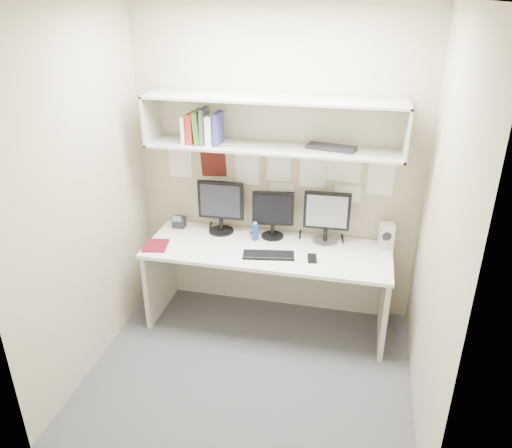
% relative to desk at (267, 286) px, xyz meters
% --- Properties ---
extents(floor, '(2.40, 2.00, 0.01)m').
position_rel_desk_xyz_m(floor, '(0.00, -0.65, -0.37)').
color(floor, '#444449').
rests_on(floor, ground).
extents(wall_back, '(2.40, 0.02, 2.60)m').
position_rel_desk_xyz_m(wall_back, '(0.00, 0.35, 0.93)').
color(wall_back, tan).
rests_on(wall_back, ground).
extents(wall_front, '(2.40, 0.02, 2.60)m').
position_rel_desk_xyz_m(wall_front, '(0.00, -1.65, 0.93)').
color(wall_front, tan).
rests_on(wall_front, ground).
extents(wall_left, '(0.02, 2.00, 2.60)m').
position_rel_desk_xyz_m(wall_left, '(-1.20, -0.65, 0.93)').
color(wall_left, tan).
rests_on(wall_left, ground).
extents(wall_right, '(0.02, 2.00, 2.60)m').
position_rel_desk_xyz_m(wall_right, '(1.20, -0.65, 0.93)').
color(wall_right, tan).
rests_on(wall_right, ground).
extents(desk, '(2.00, 0.70, 0.73)m').
position_rel_desk_xyz_m(desk, '(0.00, 0.00, 0.00)').
color(desk, white).
rests_on(desk, floor).
extents(overhead_hutch, '(2.00, 0.38, 0.40)m').
position_rel_desk_xyz_m(overhead_hutch, '(0.00, 0.21, 1.35)').
color(overhead_hutch, beige).
rests_on(overhead_hutch, wall_back).
extents(pinned_papers, '(1.92, 0.01, 0.48)m').
position_rel_desk_xyz_m(pinned_papers, '(0.00, 0.34, 0.88)').
color(pinned_papers, white).
rests_on(pinned_papers, wall_back).
extents(monitor_left, '(0.40, 0.22, 0.46)m').
position_rel_desk_xyz_m(monitor_left, '(-0.46, 0.22, 0.62)').
color(monitor_left, black).
rests_on(monitor_left, desk).
extents(monitor_center, '(0.35, 0.19, 0.41)m').
position_rel_desk_xyz_m(monitor_center, '(-0.00, 0.22, 0.59)').
color(monitor_center, black).
rests_on(monitor_center, desk).
extents(monitor_right, '(0.38, 0.21, 0.44)m').
position_rel_desk_xyz_m(monitor_right, '(0.45, 0.22, 0.61)').
color(monitor_right, '#A5A5AA').
rests_on(monitor_right, desk).
extents(keyboard, '(0.42, 0.21, 0.02)m').
position_rel_desk_xyz_m(keyboard, '(0.03, -0.14, 0.37)').
color(keyboard, black).
rests_on(keyboard, desk).
extents(mouse, '(0.09, 0.12, 0.03)m').
position_rel_desk_xyz_m(mouse, '(0.38, -0.13, 0.38)').
color(mouse, black).
rests_on(mouse, desk).
extents(speaker, '(0.13, 0.13, 0.22)m').
position_rel_desk_xyz_m(speaker, '(0.94, 0.22, 0.47)').
color(speaker, beige).
rests_on(speaker, desk).
extents(blue_bottle, '(0.05, 0.05, 0.16)m').
position_rel_desk_xyz_m(blue_bottle, '(-0.13, 0.12, 0.44)').
color(blue_bottle, '#153496').
rests_on(blue_bottle, desk).
extents(maroon_notebook, '(0.23, 0.26, 0.01)m').
position_rel_desk_xyz_m(maroon_notebook, '(-0.91, -0.17, 0.37)').
color(maroon_notebook, '#570E17').
rests_on(maroon_notebook, desk).
extents(desk_phone, '(0.11, 0.10, 0.13)m').
position_rel_desk_xyz_m(desk_phone, '(-0.85, 0.22, 0.41)').
color(desk_phone, black).
rests_on(desk_phone, desk).
extents(book_stack, '(0.30, 0.17, 0.28)m').
position_rel_desk_xyz_m(book_stack, '(-0.56, 0.13, 1.30)').
color(book_stack, white).
rests_on(book_stack, overhead_hutch).
extents(hutch_tray, '(0.40, 0.22, 0.03)m').
position_rel_desk_xyz_m(hutch_tray, '(0.45, 0.19, 1.19)').
color(hutch_tray, black).
rests_on(hutch_tray, overhead_hutch).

